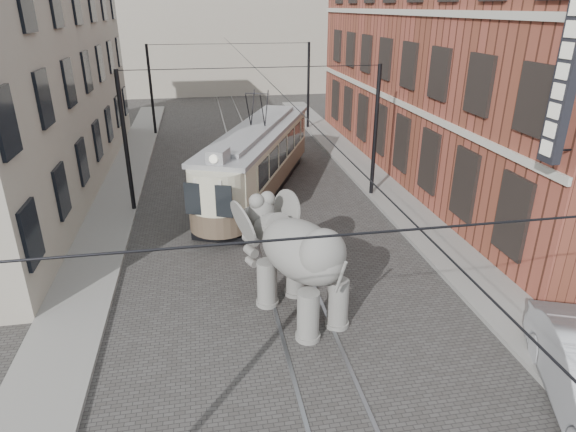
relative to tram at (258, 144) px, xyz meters
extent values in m
plane|color=#3C3937|center=(-0.09, -7.51, -2.35)|extent=(120.00, 120.00, 0.00)
cube|color=slate|center=(5.91, -7.51, -2.28)|extent=(2.00, 60.00, 0.15)
cube|color=slate|center=(-6.59, -7.51, -2.28)|extent=(2.00, 60.00, 0.15)
cube|color=brown|center=(10.91, 1.49, 3.65)|extent=(8.00, 26.00, 12.00)
cube|color=gray|center=(-11.09, 2.49, 2.65)|extent=(7.00, 24.00, 10.00)
cube|color=gray|center=(-0.09, 32.49, 4.65)|extent=(28.00, 10.00, 14.00)
camera|label=1|loc=(-2.60, -22.19, 5.91)|focal=30.65mm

